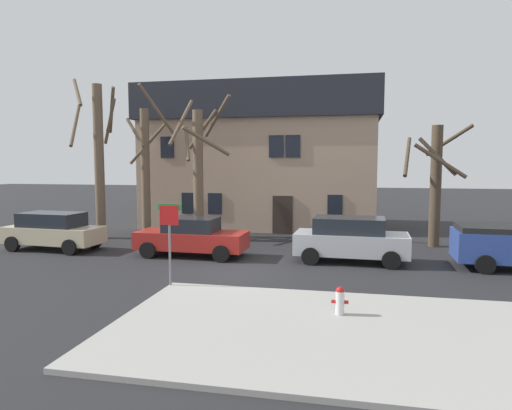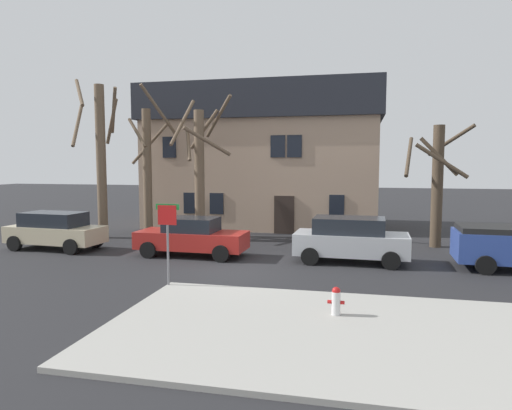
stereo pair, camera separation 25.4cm
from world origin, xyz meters
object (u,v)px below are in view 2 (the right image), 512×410
tree_bare_mid (148,167)px  bicycle_leaning (182,232)px  tree_bare_near (100,155)px  tree_bare_end (436,180)px  car_silver_wagon (350,239)px  car_beige_wagon (55,230)px  building_main (263,156)px  street_sign_pole (167,229)px  fire_hydrant (336,300)px  car_red_sedan (192,237)px  tree_bare_far (200,167)px

tree_bare_mid → bicycle_leaning: size_ratio=4.79×
tree_bare_near → tree_bare_end: size_ratio=1.45×
tree_bare_end → car_silver_wagon: size_ratio=1.28×
tree_bare_end → car_beige_wagon: bearing=-165.5°
building_main → street_sign_pole: building_main is taller
car_beige_wagon → tree_bare_mid: bearing=64.1°
fire_hydrant → car_red_sedan: bearing=133.5°
tree_bare_far → fire_hydrant: size_ratio=10.24×
tree_bare_far → fire_hydrant: tree_bare_far is taller
tree_bare_far → car_silver_wagon: tree_bare_far is taller
fire_hydrant → building_main: bearing=107.8°
tree_bare_mid → car_beige_wagon: size_ratio=1.76×
tree_bare_near → car_silver_wagon: bearing=-14.2°
car_red_sedan → fire_hydrant: bearing=-46.5°
tree_bare_mid → street_sign_pole: tree_bare_mid is taller
car_silver_wagon → bicycle_leaning: 9.36m
building_main → bicycle_leaning: bearing=-117.1°
tree_bare_mid → tree_bare_far: (3.25, -0.88, 0.03)m
car_beige_wagon → tree_bare_near: bearing=84.6°
car_silver_wagon → street_sign_pole: street_sign_pole is taller
fire_hydrant → street_sign_pole: bearing=161.6°
tree_bare_far → tree_bare_end: 11.31m
street_sign_pole → tree_bare_end: bearing=45.3°
tree_bare_near → tree_bare_mid: bearing=34.4°
tree_bare_near → tree_bare_far: 5.27m
street_sign_pole → car_red_sedan: bearing=102.3°
building_main → fire_hydrant: size_ratio=20.01×
building_main → tree_bare_near: size_ratio=1.73×
building_main → car_beige_wagon: (-7.52, -9.83, -3.46)m
tree_bare_far → car_beige_wagon: tree_bare_far is taller
bicycle_leaning → fire_hydrant: bearing=-52.0°
car_red_sedan → tree_bare_end: bearing=23.3°
tree_bare_end → car_silver_wagon: tree_bare_end is taller
tree_bare_mid → street_sign_pole: size_ratio=2.97×
building_main → car_silver_wagon: size_ratio=3.21×
tree_bare_far → car_red_sedan: 4.97m
building_main → bicycle_leaning: (-3.00, -5.88, -3.97)m
car_silver_wagon → car_beige_wagon: bearing=-179.4°
car_red_sedan → street_sign_pole: bearing=-77.7°
tree_bare_near → bicycle_leaning: size_ratio=5.02×
building_main → tree_bare_near: bearing=-138.1°
car_beige_wagon → car_silver_wagon: (13.06, 0.15, 0.04)m
tree_bare_mid → tree_bare_near: bearing=-145.6°
building_main → tree_bare_end: size_ratio=2.50×
car_silver_wagon → street_sign_pole: 7.51m
tree_bare_mid → street_sign_pole: 11.19m
tree_bare_end → car_silver_wagon: 6.04m
tree_bare_far → car_silver_wagon: size_ratio=1.64×
car_red_sedan → street_sign_pole: (1.06, -4.88, 1.04)m
tree_bare_near → car_beige_wagon: size_ratio=1.85×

